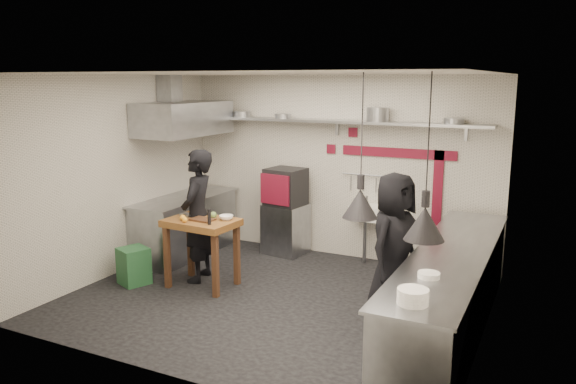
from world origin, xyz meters
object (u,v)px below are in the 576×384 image
at_px(oven_stand, 286,229).
at_px(green_bin, 134,266).
at_px(chef_left, 198,216).
at_px(chef_right, 394,246).
at_px(prep_table, 202,253).
at_px(combi_oven, 286,187).

bearing_deg(oven_stand, green_bin, -112.05).
bearing_deg(green_bin, chef_left, 37.02).
xyz_separation_m(green_bin, chef_right, (3.44, 0.49, 0.61)).
relative_size(prep_table, chef_right, 0.54).
distance_m(combi_oven, chef_right, 2.71).
bearing_deg(green_bin, oven_stand, 60.12).
relative_size(green_bin, prep_table, 0.54).
xyz_separation_m(oven_stand, prep_table, (-0.35, -1.80, 0.06)).
bearing_deg(green_bin, combi_oven, 58.92).
bearing_deg(combi_oven, green_bin, -113.25).
bearing_deg(oven_stand, chef_right, -29.02).
distance_m(combi_oven, chef_left, 1.67).
distance_m(oven_stand, green_bin, 2.48).
distance_m(oven_stand, combi_oven, 0.69).
height_order(green_bin, prep_table, prep_table).
bearing_deg(prep_table, combi_oven, 81.05).
bearing_deg(green_bin, chef_right, 8.15).
relative_size(oven_stand, prep_table, 0.87).
bearing_deg(green_bin, prep_table, 21.21).
bearing_deg(chef_left, combi_oven, 145.95).
height_order(chef_left, chef_right, chef_left).
relative_size(oven_stand, green_bin, 1.60).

